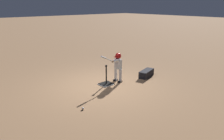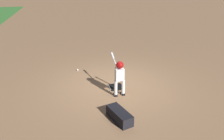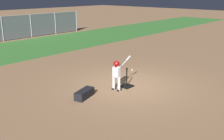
{
  "view_description": "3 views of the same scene",
  "coord_description": "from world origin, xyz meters",
  "px_view_note": "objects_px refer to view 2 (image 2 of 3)",
  "views": [
    {
      "loc": [
        4.62,
        5.89,
        2.9
      ],
      "look_at": [
        -0.41,
        0.09,
        0.55
      ],
      "focal_mm": 35.0,
      "sensor_mm": 36.0,
      "label": 1
    },
    {
      "loc": [
        -6.59,
        1.64,
        3.29
      ],
      "look_at": [
        -0.55,
        0.2,
        0.78
      ],
      "focal_mm": 35.0,
      "sensor_mm": 36.0,
      "label": 2
    },
    {
      "loc": [
        -7.62,
        -5.96,
        3.51
      ],
      "look_at": [
        -0.81,
        0.2,
        0.75
      ],
      "focal_mm": 42.0,
      "sensor_mm": 36.0,
      "label": 3
    }
  ],
  "objects_px": {
    "batter_child": "(119,74)",
    "equipment_bag": "(119,115)",
    "batting_tee": "(116,85)",
    "baseball": "(78,70)"
  },
  "relations": [
    {
      "from": "batting_tee",
      "to": "baseball",
      "type": "height_order",
      "value": "batting_tee"
    },
    {
      "from": "batting_tee",
      "to": "baseball",
      "type": "bearing_deg",
      "value": 32.19
    },
    {
      "from": "batter_child",
      "to": "batting_tee",
      "type": "bearing_deg",
      "value": -5.07
    },
    {
      "from": "batting_tee",
      "to": "batter_child",
      "type": "height_order",
      "value": "batter_child"
    },
    {
      "from": "batter_child",
      "to": "equipment_bag",
      "type": "height_order",
      "value": "batter_child"
    },
    {
      "from": "batter_child",
      "to": "equipment_bag",
      "type": "relative_size",
      "value": 1.38
    },
    {
      "from": "baseball",
      "to": "equipment_bag",
      "type": "distance_m",
      "value": 3.7
    },
    {
      "from": "baseball",
      "to": "equipment_bag",
      "type": "height_order",
      "value": "equipment_bag"
    },
    {
      "from": "batting_tee",
      "to": "batter_child",
      "type": "relative_size",
      "value": 0.64
    },
    {
      "from": "equipment_bag",
      "to": "batter_child",
      "type": "bearing_deg",
      "value": -31.39
    }
  ]
}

